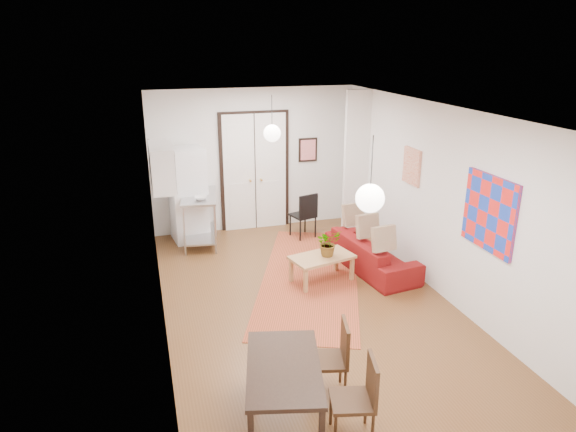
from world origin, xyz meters
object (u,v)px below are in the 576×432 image
object	(u,v)px
coffee_table	(322,259)
dining_chair_far	(349,388)
black_side_chair	(302,210)
fridge	(188,195)
sofa	(371,253)
dining_chair_near	(325,349)
kitchen_counter	(200,212)
dining_table	(284,372)

from	to	relation	value
coffee_table	dining_chair_far	world-z (taller)	dining_chair_far
coffee_table	black_side_chair	distance (m)	2.13
fridge	black_side_chair	world-z (taller)	fridge
dining_chair_far	fridge	bearing A→B (deg)	-157.11
sofa	fridge	bearing A→B (deg)	43.49
dining_chair_near	coffee_table	bearing A→B (deg)	174.21
coffee_table	kitchen_counter	world-z (taller)	kitchen_counter
dining_table	dining_chair_near	xyz separation A→B (m)	(0.60, 0.44, -0.12)
coffee_table	dining_chair_far	size ratio (longest dim) A/B	1.26
dining_table	dining_chair_far	distance (m)	0.67
kitchen_counter	dining_table	bearing A→B (deg)	-79.92
fridge	dining_chair_near	xyz separation A→B (m)	(0.97, -5.12, -0.42)
dining_table	coffee_table	bearing A→B (deg)	63.65
coffee_table	kitchen_counter	size ratio (longest dim) A/B	0.82
sofa	coffee_table	bearing A→B (deg)	94.97
sofa	dining_chair_far	xyz separation A→B (m)	(-1.90, -3.53, 0.22)
sofa	kitchen_counter	bearing A→B (deg)	45.03
dining_table	black_side_chair	xyz separation A→B (m)	(1.82, 5.14, -0.09)
fridge	dining_table	xyz separation A→B (m)	(0.37, -5.55, -0.29)
dining_table	dining_chair_near	size ratio (longest dim) A/B	1.61
coffee_table	dining_table	size ratio (longest dim) A/B	0.79
dining_table	dining_chair_far	size ratio (longest dim) A/B	1.61
fridge	dining_table	size ratio (longest dim) A/B	1.30
kitchen_counter	fridge	size ratio (longest dim) A/B	0.73
fridge	black_side_chair	xyz separation A→B (m)	(2.20, -0.41, -0.38)
coffee_table	dining_chair_near	xyz separation A→B (m)	(-0.90, -2.60, 0.12)
sofa	kitchen_counter	xyz separation A→B (m)	(-2.69, 2.02, 0.36)
sofa	dining_chair_near	bearing A→B (deg)	138.14
dining_table	black_side_chair	world-z (taller)	black_side_chair
dining_chair_far	black_side_chair	size ratio (longest dim) A/B	0.95
sofa	dining_chair_far	world-z (taller)	dining_chair_far
dining_chair_near	dining_chair_far	world-z (taller)	same
coffee_table	dining_table	distance (m)	3.40
sofa	dining_table	bearing A→B (deg)	134.59
coffee_table	fridge	world-z (taller)	fridge
sofa	black_side_chair	xyz separation A→B (m)	(-0.68, 1.87, 0.26)
coffee_table	kitchen_counter	bearing A→B (deg)	126.97
sofa	kitchen_counter	size ratio (longest dim) A/B	1.46
coffee_table	black_side_chair	bearing A→B (deg)	81.42
dining_chair_near	kitchen_counter	bearing A→B (deg)	-157.35
coffee_table	dining_chair_far	distance (m)	3.42
dining_chair_near	dining_chair_far	distance (m)	0.70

